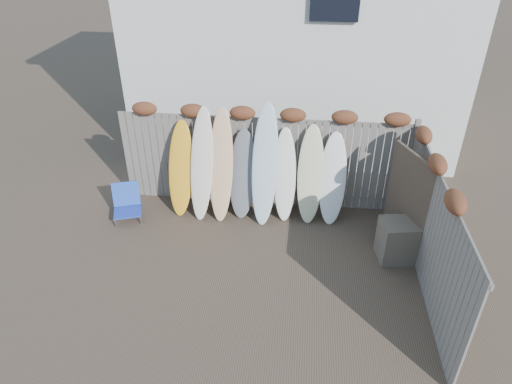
# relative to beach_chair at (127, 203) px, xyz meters

# --- Properties ---
(ground) EXTENTS (80.00, 80.00, 0.00)m
(ground) POSITION_rel_beach_chair_xyz_m (2.74, -1.53, -0.34)
(ground) COLOR #493A2D
(back_fence) EXTENTS (6.05, 0.28, 2.24)m
(back_fence) POSITION_rel_beach_chair_xyz_m (2.80, 0.86, 0.84)
(back_fence) COLOR slate
(back_fence) RESTS_ON ground
(right_fence) EXTENTS (0.28, 4.40, 2.24)m
(right_fence) POSITION_rel_beach_chair_xyz_m (5.74, -1.28, 0.80)
(right_fence) COLOR slate
(right_fence) RESTS_ON ground
(house) EXTENTS (8.50, 5.50, 6.33)m
(house) POSITION_rel_beach_chair_xyz_m (3.24, 4.97, 2.86)
(house) COLOR silver
(house) RESTS_ON ground
(beach_chair) EXTENTS (0.71, 0.73, 0.73)m
(beach_chair) POSITION_rel_beach_chair_xyz_m (0.00, 0.00, 0.00)
(beach_chair) COLOR #223BAE
(beach_chair) RESTS_ON ground
(wooden_crate) EXTENTS (0.76, 0.67, 0.79)m
(wooden_crate) POSITION_rel_beach_chair_xyz_m (5.40, -0.73, 0.05)
(wooden_crate) COLOR brown
(wooden_crate) RESTS_ON ground
(lattice_panel) EXTENTS (0.56, 1.23, 1.97)m
(lattice_panel) POSITION_rel_beach_chair_xyz_m (5.53, -0.42, 0.64)
(lattice_panel) COLOR brown
(lattice_panel) RESTS_ON ground
(surfboard_0) EXTENTS (0.58, 0.74, 1.95)m
(surfboard_0) POSITION_rel_beach_chair_xyz_m (1.09, 0.43, 0.64)
(surfboard_0) COLOR #FFAA1F
(surfboard_0) RESTS_ON ground
(surfboard_1) EXTENTS (0.55, 0.84, 2.26)m
(surfboard_1) POSITION_rel_beach_chair_xyz_m (1.56, 0.38, 0.79)
(surfboard_1) COLOR #F1E1CE
(surfboard_1) RESTS_ON ground
(surfboard_2) EXTENTS (0.50, 0.80, 2.26)m
(surfboard_2) POSITION_rel_beach_chair_xyz_m (1.95, 0.38, 0.79)
(surfboard_2) COLOR #FAB08D
(surfboard_2) RESTS_ON ground
(surfboard_3) EXTENTS (0.58, 0.67, 1.81)m
(surfboard_3) POSITION_rel_beach_chair_xyz_m (2.37, 0.47, 0.56)
(surfboard_3) COLOR slate
(surfboard_3) RESTS_ON ground
(surfboard_4) EXTENTS (0.56, 0.86, 2.40)m
(surfboard_4) POSITION_rel_beach_chair_xyz_m (2.84, 0.37, 0.86)
(surfboard_4) COLOR silver
(surfboard_4) RESTS_ON ground
(surfboard_5) EXTENTS (0.51, 0.71, 1.87)m
(surfboard_5) POSITION_rel_beach_chair_xyz_m (3.24, 0.48, 0.60)
(surfboard_5) COLOR white
(surfboard_5) RESTS_ON ground
(surfboard_6) EXTENTS (0.52, 0.70, 1.96)m
(surfboard_6) POSITION_rel_beach_chair_xyz_m (3.75, 0.47, 0.64)
(surfboard_6) COLOR beige
(surfboard_6) RESTS_ON ground
(surfboard_7) EXTENTS (0.54, 0.66, 1.84)m
(surfboard_7) POSITION_rel_beach_chair_xyz_m (4.20, 0.46, 0.58)
(surfboard_7) COLOR white
(surfboard_7) RESTS_ON ground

